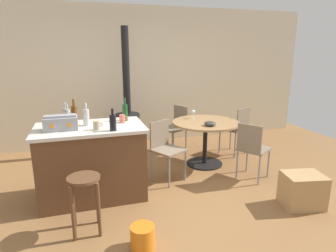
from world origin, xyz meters
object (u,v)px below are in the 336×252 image
at_px(folding_chair_far, 165,146).
at_px(wood_stove, 128,123).
at_px(toolbox, 61,123).
at_px(serving_bowl, 210,124).
at_px(bottle_3, 66,115).
at_px(folding_chair_near, 176,125).
at_px(wine_glass, 193,112).
at_px(bottle_0, 68,116).
at_px(kitchen_island, 92,162).
at_px(cup_0, 122,119).
at_px(bottle_4, 113,122).
at_px(cup_1, 97,125).
at_px(bottle_2, 74,114).
at_px(folding_chair_left, 252,147).
at_px(plastic_bucket, 143,237).
at_px(bottle_5, 125,112).
at_px(cardboard_box, 302,190).
at_px(folding_chair_right, 237,127).
at_px(wooden_stool, 85,192).
at_px(dining_table, 205,132).
at_px(bottle_1, 86,117).

distance_m(folding_chair_far, wood_stove, 1.43).
relative_size(toolbox, serving_bowl, 2.10).
bearing_deg(bottle_3, toolbox, -96.78).
xyz_separation_m(folding_chair_near, wine_glass, (0.15, -0.46, 0.33)).
xyz_separation_m(folding_chair_far, bottle_0, (-1.29, -0.01, 0.53)).
bearing_deg(kitchen_island, cup_0, 9.26).
relative_size(folding_chair_far, toolbox, 2.29).
xyz_separation_m(bottle_4, wine_glass, (1.47, 1.15, -0.20)).
xyz_separation_m(bottle_0, bottle_3, (-0.03, 0.09, 0.00)).
distance_m(folding_chair_near, cup_1, 2.19).
distance_m(kitchen_island, bottle_3, 0.70).
bearing_deg(bottle_2, cup_0, -16.07).
bearing_deg(folding_chair_left, cup_1, -179.42).
relative_size(kitchen_island, plastic_bucket, 5.64).
distance_m(bottle_5, plastic_bucket, 1.68).
height_order(wine_glass, cardboard_box, wine_glass).
bearing_deg(folding_chair_left, wine_glass, 115.90).
distance_m(bottle_3, serving_bowl, 2.08).
xyz_separation_m(bottle_3, bottle_4, (0.54, -0.58, -0.00)).
bearing_deg(folding_chair_right, folding_chair_left, -108.80).
xyz_separation_m(wooden_stool, cup_1, (0.19, 0.58, 0.54)).
relative_size(folding_chair_far, bottle_5, 2.85).
bearing_deg(wooden_stool, toolbox, 106.65).
relative_size(folding_chair_near, folding_chair_left, 1.01).
bearing_deg(serving_bowl, dining_table, 79.32).
relative_size(kitchen_island, bottle_3, 4.97).
distance_m(kitchen_island, folding_chair_left, 2.23).
height_order(folding_chair_far, bottle_1, bottle_1).
distance_m(folding_chair_right, cup_1, 2.75).
bearing_deg(bottle_2, cup_1, -59.78).
bearing_deg(cardboard_box, wine_glass, 109.80).
bearing_deg(wine_glass, cup_1, -147.36).
distance_m(wood_stove, bottle_0, 1.78).
bearing_deg(bottle_3, wood_stove, 52.56).
bearing_deg(bottle_1, serving_bowl, 8.19).
relative_size(bottle_4, cup_0, 2.43).
relative_size(folding_chair_left, cup_0, 7.99).
bearing_deg(folding_chair_right, bottle_3, -168.92).
height_order(folding_chair_left, cup_0, cup_0).
height_order(bottle_3, bottle_4, bottle_3).
height_order(folding_chair_near, folding_chair_far, folding_chair_far).
xyz_separation_m(folding_chair_near, cup_1, (-1.50, -1.52, 0.48)).
relative_size(toolbox, cup_1, 3.29).
relative_size(dining_table, bottle_2, 3.51).
bearing_deg(folding_chair_right, toolbox, -162.38).
xyz_separation_m(folding_chair_far, bottle_4, (-0.78, -0.50, 0.53)).
relative_size(dining_table, serving_bowl, 6.02).
bearing_deg(bottle_0, wooden_stool, -81.81).
xyz_separation_m(dining_table, bottle_1, (-1.86, -0.52, 0.48)).
relative_size(bottle_3, bottle_5, 0.88).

